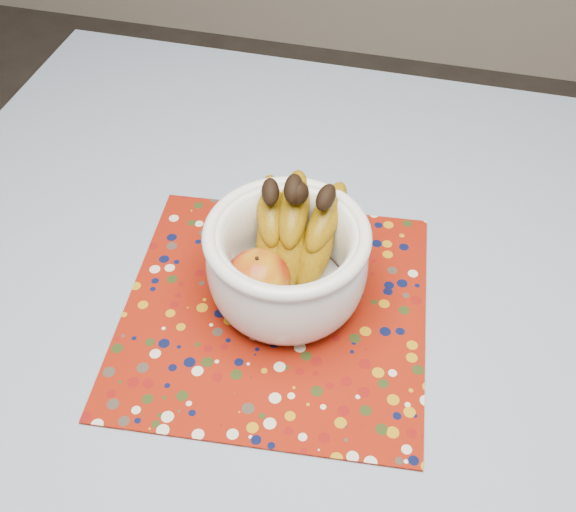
% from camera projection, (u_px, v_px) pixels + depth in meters
% --- Properties ---
extents(table, '(1.20, 1.20, 0.75)m').
position_uv_depth(table, '(317.00, 391.00, 0.90)').
color(table, brown).
rests_on(table, ground).
extents(tablecloth, '(1.32, 1.32, 0.01)m').
position_uv_depth(tablecloth, '(319.00, 357.00, 0.84)').
color(tablecloth, '#6079A1').
rests_on(tablecloth, table).
extents(placemat, '(0.43, 0.43, 0.00)m').
position_uv_depth(placemat, '(275.00, 310.00, 0.89)').
color(placemat, maroon).
rests_on(placemat, tablecloth).
extents(fruit_bowl, '(0.21, 0.22, 0.17)m').
position_uv_depth(fruit_bowl, '(288.00, 251.00, 0.85)').
color(fruit_bowl, white).
rests_on(fruit_bowl, placemat).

